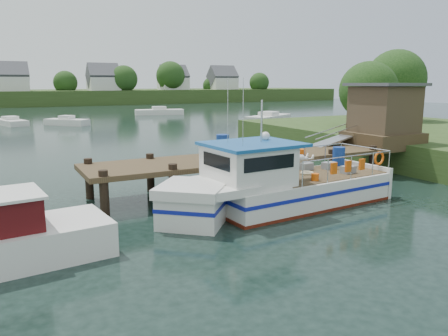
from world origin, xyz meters
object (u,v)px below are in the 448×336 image
lobster_boat (275,186)px  moored_c (269,118)px  dock (346,130)px  moored_b (67,122)px  moored_far (159,112)px  moored_d (10,122)px

lobster_boat → moored_c: bearing=52.5°
dock → moored_c: 30.02m
moored_b → moored_far: bearing=48.2°
dock → moored_c: (13.34, 26.83, -1.81)m
moored_far → moored_d: (-19.40, -7.40, -0.07)m
moored_far → moored_c: 18.36m
moored_d → moored_b: bearing=-16.9°
moored_b → moored_d: moored_b is taller
moored_c → moored_d: size_ratio=1.29×
dock → moored_b: bearing=103.9°
lobster_boat → moored_c: 35.99m
moored_b → dock: bearing=-64.6°
moored_far → moored_c: (7.47, -16.78, 0.01)m
moored_d → moored_c: bearing=-5.9°
lobster_boat → moored_d: 40.14m
lobster_boat → moored_far: lobster_boat is taller
moored_c → moored_d: (-26.87, 9.38, -0.08)m
dock → moored_far: size_ratio=2.34×
dock → moored_far: bearing=82.3°
moored_far → moored_b: size_ratio=1.55×
moored_b → moored_d: (-5.32, 3.11, -0.04)m
moored_far → dock: bearing=-99.3°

